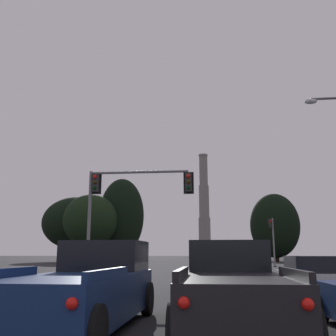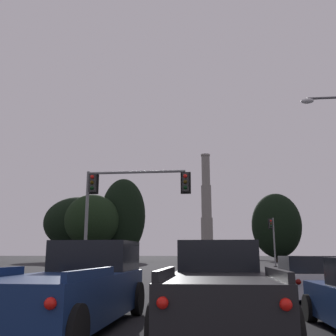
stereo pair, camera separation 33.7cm
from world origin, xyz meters
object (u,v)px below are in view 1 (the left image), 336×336
Objects in this scene: traffic_light_overhead_left at (124,195)px; smokestack at (204,216)px; pickup_truck_center_lane_second at (232,288)px; pickup_truck_left_lane_second at (86,288)px; suv_center_lane_front at (220,270)px; traffic_light_far_right at (272,235)px; hatchback_right_lane_front at (311,279)px.

smokestack is at bearing 88.90° from traffic_light_overhead_left.
traffic_light_overhead_left is at bearing -91.10° from smokestack.
pickup_truck_center_lane_second is 3.07m from pickup_truck_left_lane_second.
suv_center_lane_front is 8.90m from traffic_light_overhead_left.
suv_center_lane_front reaches higher than pickup_truck_center_lane_second.
traffic_light_far_right is 114.70m from smokestack.
traffic_light_far_right is at bearing 65.89° from traffic_light_overhead_left.
smokestack reaches higher than suv_center_lane_front.
pickup_truck_left_lane_second is 0.13× the size of smokestack.
traffic_light_far_right is (7.10, 33.50, 2.88)m from suv_center_lane_front.
pickup_truck_center_lane_second is at bearing -89.31° from suv_center_lane_front.
pickup_truck_left_lane_second is (-3.06, -0.23, 0.00)m from pickup_truck_center_lane_second.
suv_center_lane_front is (-0.07, 6.72, 0.09)m from pickup_truck_center_lane_second.
traffic_light_overhead_left is 0.14× the size of smokestack.
hatchback_right_lane_front is at bearing 62.63° from pickup_truck_center_lane_second.
pickup_truck_left_lane_second is 1.13× the size of suv_center_lane_front.
suv_center_lane_front is 0.80× the size of traffic_light_overhead_left.
smokestack is at bearing 90.77° from pickup_truck_center_lane_second.
hatchback_right_lane_front is 0.75× the size of pickup_truck_center_lane_second.
hatchback_right_lane_front is at bearing -96.64° from traffic_light_far_right.
pickup_truck_center_lane_second is 154.63m from smokestack.
pickup_truck_center_lane_second is 0.13× the size of smokestack.
pickup_truck_left_lane_second is at bearing -175.88° from pickup_truck_center_lane_second.
pickup_truck_left_lane_second is at bearing -80.77° from traffic_light_overhead_left.
traffic_light_far_right is at bearing -85.21° from smokestack.
traffic_light_far_right reaches higher than pickup_truck_left_lane_second.
traffic_light_overhead_left is 141.42m from smokestack.
traffic_light_overhead_left reaches higher than hatchback_right_lane_front.
pickup_truck_center_lane_second is 0.99× the size of pickup_truck_left_lane_second.
suv_center_lane_front is 0.11× the size of smokestack.
hatchback_right_lane_front is at bearing -14.56° from suv_center_lane_front.
pickup_truck_center_lane_second is 6.72m from suv_center_lane_front.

